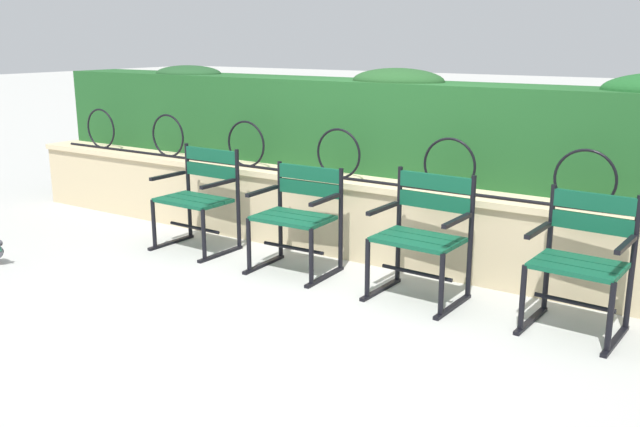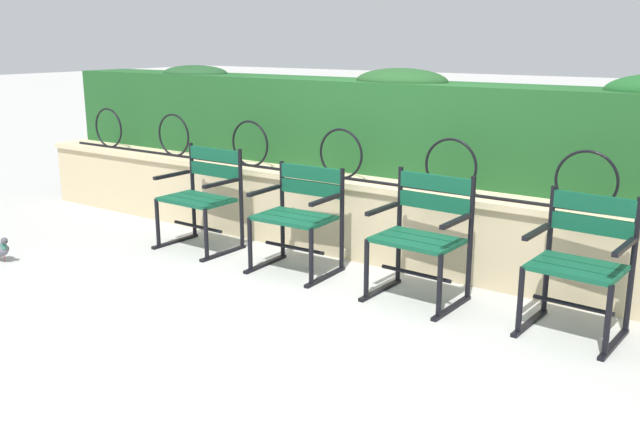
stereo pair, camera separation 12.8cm
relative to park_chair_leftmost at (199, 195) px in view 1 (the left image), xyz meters
name	(u,v)px [view 1 (the left image)]	position (x,y,z in m)	size (l,w,h in m)	color
ground_plane	(314,288)	(1.40, -0.31, -0.47)	(60.00, 60.00, 0.00)	#ADADA8
stone_wall	(372,220)	(1.40, 0.56, -0.14)	(7.99, 0.41, 0.66)	#C6B289
iron_arch_fence	(343,158)	(1.15, 0.48, 0.37)	(7.44, 0.02, 0.42)	black
hedge_row	(405,124)	(1.43, 1.04, 0.61)	(7.83, 0.60, 0.91)	#1E5123
park_chair_leftmost	(199,195)	(0.00, 0.00, 0.00)	(0.65, 0.54, 0.88)	#0F4C33
park_chair_centre_left	(298,214)	(1.06, -0.02, -0.01)	(0.63, 0.54, 0.82)	#0F4C33
park_chair_centre_right	(423,233)	(2.13, -0.03, 0.00)	(0.63, 0.55, 0.88)	#0F4C33
park_chair_rightmost	(582,259)	(3.19, 0.00, -0.01)	(0.59, 0.55, 0.87)	#0F4C33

